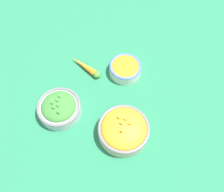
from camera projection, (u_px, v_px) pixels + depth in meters
The scene contains 5 objects.
ground_plane at pixel (112, 100), 0.96m from camera, with size 3.00×3.00×0.00m, color #23704C.
bowl_broccoli at pixel (59, 108), 0.91m from camera, with size 0.16×0.16×0.07m.
bowl_carrots at pixel (125, 68), 0.99m from camera, with size 0.13×0.13×0.05m.
bowl_squash at pixel (124, 129), 0.86m from camera, with size 0.18×0.18×0.08m.
loose_carrot at pixel (86, 67), 1.01m from camera, with size 0.14×0.09×0.03m.
Camera 1 is at (-0.10, 0.44, 0.84)m, focal length 40.00 mm.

